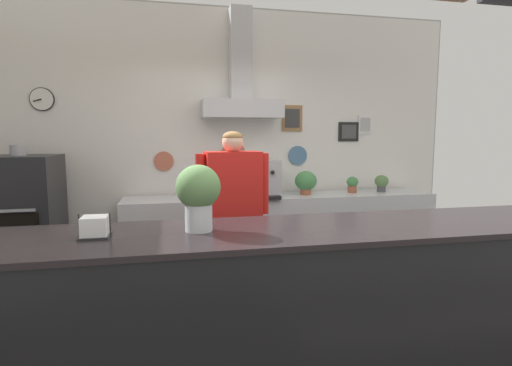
# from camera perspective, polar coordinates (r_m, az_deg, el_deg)

# --- Properties ---
(back_wall_assembly) EXTENTS (5.44, 2.51, 3.07)m
(back_wall_assembly) POSITION_cam_1_polar(r_m,az_deg,el_deg) (4.70, -3.17, 7.22)
(back_wall_assembly) COLOR #9E9E99
(back_wall_assembly) RESTS_ON ground_plane
(service_counter) EXTENTS (4.79, 0.72, 1.10)m
(service_counter) POSITION_cam_1_polar(r_m,az_deg,el_deg) (2.43, 6.94, -18.94)
(service_counter) COLOR black
(service_counter) RESTS_ON ground_plane
(back_prep_counter) EXTENTS (3.58, 0.56, 0.92)m
(back_prep_counter) POSITION_cam_1_polar(r_m,az_deg,el_deg) (4.72, 3.85, -7.35)
(back_prep_counter) COLOR silver
(back_prep_counter) RESTS_ON ground_plane
(pizza_oven) EXTENTS (0.66, 0.73, 1.51)m
(pizza_oven) POSITION_cam_1_polar(r_m,az_deg,el_deg) (4.51, -30.12, -5.59)
(pizza_oven) COLOR #232326
(pizza_oven) RESTS_ON ground_plane
(shop_worker) EXTENTS (0.60, 0.25, 1.64)m
(shop_worker) POSITION_cam_1_polar(r_m,az_deg,el_deg) (3.32, -3.25, -5.99)
(shop_worker) COLOR #232328
(shop_worker) RESTS_ON ground_plane
(espresso_machine) EXTENTS (0.54, 0.51, 0.42)m
(espresso_machine) POSITION_cam_1_polar(r_m,az_deg,el_deg) (4.49, -0.32, 0.65)
(espresso_machine) COLOR #B7BABF
(espresso_machine) RESTS_ON back_prep_counter
(potted_rosemary) EXTENTS (0.14, 0.14, 0.19)m
(potted_rosemary) POSITION_cam_1_polar(r_m,az_deg,el_deg) (4.95, 13.51, -0.13)
(potted_rosemary) COLOR #9E563D
(potted_rosemary) RESTS_ON back_prep_counter
(potted_basil) EXTENTS (0.25, 0.25, 0.27)m
(potted_basil) POSITION_cam_1_polar(r_m,az_deg,el_deg) (4.69, 7.08, 0.19)
(potted_basil) COLOR #9E563D
(potted_basil) RESTS_ON back_prep_counter
(potted_oregano) EXTENTS (0.16, 0.16, 0.21)m
(potted_oregano) POSITION_cam_1_polar(r_m,az_deg,el_deg) (5.12, 17.37, 0.08)
(potted_oregano) COLOR #4C4C51
(potted_oregano) RESTS_ON back_prep_counter
(basil_vase) EXTENTS (0.24, 0.24, 0.35)m
(basil_vase) POSITION_cam_1_polar(r_m,az_deg,el_deg) (2.13, -8.18, -1.63)
(basil_vase) COLOR silver
(basil_vase) RESTS_ON service_counter
(napkin_holder) EXTENTS (0.15, 0.15, 0.12)m
(napkin_holder) POSITION_cam_1_polar(r_m,az_deg,el_deg) (2.17, -21.89, -5.87)
(napkin_holder) COLOR #262628
(napkin_holder) RESTS_ON service_counter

